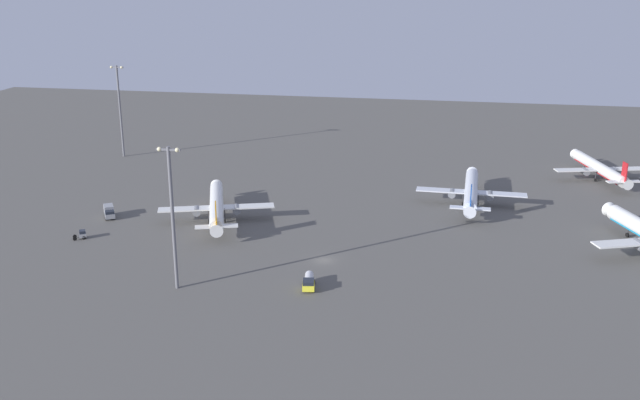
{
  "coord_description": "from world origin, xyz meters",
  "views": [
    {
      "loc": [
        26.57,
        -145.85,
        61.61
      ],
      "look_at": [
        -6.59,
        30.34,
        4.0
      ],
      "focal_mm": 40.77,
      "sensor_mm": 36.0,
      "label": 1
    }
  ],
  "objects_px": {
    "airplane_near_gate": "(471,191)",
    "airplane_terminal_side": "(600,169)",
    "fuel_truck": "(309,282)",
    "apron_light_west": "(120,106)",
    "apron_light_central": "(172,210)",
    "pushback_tug": "(82,234)",
    "airplane_taxiway_distant": "(217,207)",
    "catering_truck": "(109,212)"
  },
  "relations": [
    {
      "from": "fuel_truck",
      "to": "airplane_near_gate",
      "type": "bearing_deg",
      "value": -127.08
    },
    {
      "from": "catering_truck",
      "to": "fuel_truck",
      "type": "bearing_deg",
      "value": 119.79
    },
    {
      "from": "airplane_near_gate",
      "to": "airplane_terminal_side",
      "type": "height_order",
      "value": "airplane_near_gate"
    },
    {
      "from": "catering_truck",
      "to": "pushback_tug",
      "type": "relative_size",
      "value": 1.7
    },
    {
      "from": "airplane_taxiway_distant",
      "to": "pushback_tug",
      "type": "bearing_deg",
      "value": -164.5
    },
    {
      "from": "airplane_terminal_side",
      "to": "airplane_near_gate",
      "type": "bearing_deg",
      "value": -156.18
    },
    {
      "from": "airplane_terminal_side",
      "to": "apron_light_west",
      "type": "distance_m",
      "value": 155.14
    },
    {
      "from": "airplane_taxiway_distant",
      "to": "fuel_truck",
      "type": "distance_m",
      "value": 47.6
    },
    {
      "from": "catering_truck",
      "to": "apron_light_west",
      "type": "relative_size",
      "value": 0.2
    },
    {
      "from": "pushback_tug",
      "to": "fuel_truck",
      "type": "bearing_deg",
      "value": 44.3
    },
    {
      "from": "pushback_tug",
      "to": "airplane_terminal_side",
      "type": "bearing_deg",
      "value": 91.04
    },
    {
      "from": "airplane_taxiway_distant",
      "to": "airplane_near_gate",
      "type": "bearing_deg",
      "value": 3.36
    },
    {
      "from": "airplane_near_gate",
      "to": "apron_light_central",
      "type": "height_order",
      "value": "apron_light_central"
    },
    {
      "from": "airplane_terminal_side",
      "to": "catering_truck",
      "type": "xyz_separation_m",
      "value": [
        -130.31,
        -59.96,
        -1.93
      ]
    },
    {
      "from": "airplane_taxiway_distant",
      "to": "pushback_tug",
      "type": "relative_size",
      "value": 10.28
    },
    {
      "from": "airplane_terminal_side",
      "to": "fuel_truck",
      "type": "height_order",
      "value": "airplane_terminal_side"
    },
    {
      "from": "catering_truck",
      "to": "pushback_tug",
      "type": "distance_m",
      "value": 15.51
    },
    {
      "from": "airplane_terminal_side",
      "to": "apron_light_central",
      "type": "xyz_separation_m",
      "value": [
        -97.15,
        -97.75,
        13.01
      ]
    },
    {
      "from": "airplane_near_gate",
      "to": "airplane_terminal_side",
      "type": "bearing_deg",
      "value": 40.77
    },
    {
      "from": "airplane_taxiway_distant",
      "to": "fuel_truck",
      "type": "xyz_separation_m",
      "value": [
        31.2,
        -35.87,
        -2.28
      ]
    },
    {
      "from": "airplane_near_gate",
      "to": "pushback_tug",
      "type": "distance_m",
      "value": 101.15
    },
    {
      "from": "airplane_near_gate",
      "to": "pushback_tug",
      "type": "height_order",
      "value": "airplane_near_gate"
    },
    {
      "from": "airplane_terminal_side",
      "to": "apron_light_west",
      "type": "bearing_deg",
      "value": 164.46
    },
    {
      "from": "airplane_near_gate",
      "to": "catering_truck",
      "type": "height_order",
      "value": "airplane_near_gate"
    },
    {
      "from": "airplane_taxiway_distant",
      "to": "airplane_terminal_side",
      "type": "distance_m",
      "value": 117.1
    },
    {
      "from": "airplane_taxiway_distant",
      "to": "catering_truck",
      "type": "distance_m",
      "value": 28.26
    },
    {
      "from": "pushback_tug",
      "to": "catering_truck",
      "type": "bearing_deg",
      "value": 153.08
    },
    {
      "from": "airplane_taxiway_distant",
      "to": "airplane_near_gate",
      "type": "height_order",
      "value": "airplane_near_gate"
    },
    {
      "from": "airplane_terminal_side",
      "to": "apron_light_central",
      "type": "distance_m",
      "value": 138.43
    },
    {
      "from": "airplane_taxiway_distant",
      "to": "airplane_near_gate",
      "type": "distance_m",
      "value": 68.56
    },
    {
      "from": "apron_light_west",
      "to": "airplane_near_gate",
      "type": "bearing_deg",
      "value": -15.34
    },
    {
      "from": "airplane_near_gate",
      "to": "fuel_truck",
      "type": "xyz_separation_m",
      "value": [
        -32.47,
        -61.31,
        -2.32
      ]
    },
    {
      "from": "airplane_taxiway_distant",
      "to": "apron_light_central",
      "type": "relative_size",
      "value": 1.25
    },
    {
      "from": "pushback_tug",
      "to": "fuel_truck",
      "type": "xyz_separation_m",
      "value": [
        58.63,
        -17.43,
        0.3
      ]
    },
    {
      "from": "airplane_near_gate",
      "to": "catering_truck",
      "type": "bearing_deg",
      "value": -161.3
    },
    {
      "from": "apron_light_central",
      "to": "pushback_tug",
      "type": "bearing_deg",
      "value": 145.6
    },
    {
      "from": "pushback_tug",
      "to": "airplane_taxiway_distant",
      "type": "bearing_deg",
      "value": 94.77
    },
    {
      "from": "airplane_taxiway_distant",
      "to": "airplane_terminal_side",
      "type": "xyz_separation_m",
      "value": [
        102.28,
        57.01,
        -0.14
      ]
    },
    {
      "from": "catering_truck",
      "to": "apron_light_central",
      "type": "relative_size",
      "value": 0.21
    },
    {
      "from": "airplane_near_gate",
      "to": "apron_light_central",
      "type": "xyz_separation_m",
      "value": [
        -58.54,
        -66.18,
        12.83
      ]
    },
    {
      "from": "fuel_truck",
      "to": "apron_light_west",
      "type": "height_order",
      "value": "apron_light_west"
    },
    {
      "from": "airplane_taxiway_distant",
      "to": "apron_light_west",
      "type": "relative_size",
      "value": 1.19
    }
  ]
}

